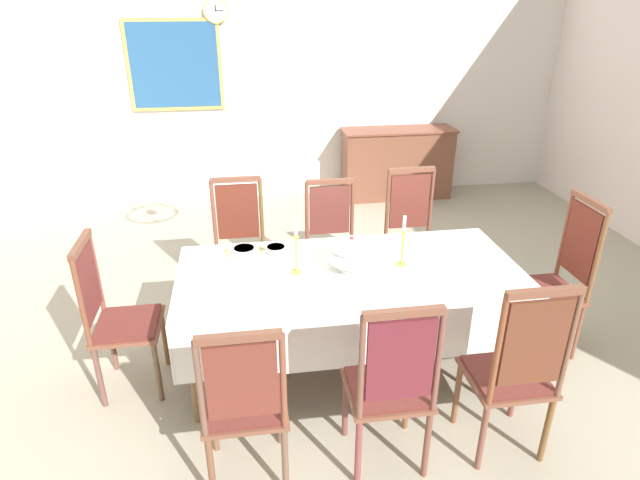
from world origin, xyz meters
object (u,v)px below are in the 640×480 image
object	(u,v)px
chair_north_b	(332,242)
chair_head_west	(116,315)
framed_painting	(175,65)
mounted_clock	(216,11)
sideboard	(397,163)
candlestick_west	(296,252)
candlestick_east	(403,246)
spoon_secondary	(227,251)
chair_south_b	(391,384)
chair_head_east	(558,276)
bowl_near_left	(276,248)
spoon_primary	(261,249)
bowl_near_right	(244,250)
chair_south_c	(515,369)
chair_south_a	(244,401)
soup_tureen	(351,253)
chair_north_a	(240,245)
chair_north_c	(412,234)
dining_table	(349,279)

from	to	relation	value
chair_north_b	chair_head_west	world-z (taller)	chair_head_west
chair_north_b	framed_painting	xyz separation A→B (m)	(-1.43, 2.73, 1.14)
chair_north_b	mounted_clock	xyz separation A→B (m)	(-0.90, 2.72, 1.73)
mounted_clock	sideboard	bearing A→B (deg)	-6.38
chair_north_b	candlestick_west	xyz separation A→B (m)	(-0.40, -0.91, 0.38)
candlestick_east	spoon_secondary	size ratio (longest dim) A/B	2.07
chair_south_b	framed_painting	bearing A→B (deg)	107.37
chair_head_east	bowl_near_left	size ratio (longest dim) A/B	7.59
candlestick_east	spoon_primary	distance (m)	1.02
candlestick_west	bowl_near_left	xyz separation A→B (m)	(-0.11, 0.36, -0.14)
bowl_near_right	mounted_clock	xyz separation A→B (m)	(-0.17, 3.27, 1.49)
chair_north_b	bowl_near_right	xyz separation A→B (m)	(-0.73, -0.55, 0.24)
chair_south_b	chair_south_c	distance (m)	0.70
chair_south_a	spoon_secondary	size ratio (longest dim) A/B	5.99
chair_south_c	candlestick_west	size ratio (longest dim) A/B	3.04
candlestick_west	bowl_near_left	world-z (taller)	candlestick_west
candlestick_west	candlestick_east	xyz separation A→B (m)	(0.71, -0.00, -0.01)
chair_south_c	bowl_near_left	size ratio (longest dim) A/B	7.40
soup_tureen	bowl_near_right	xyz separation A→B (m)	(-0.70, 0.36, -0.09)
chair_south_b	chair_head_east	size ratio (longest dim) A/B	0.93
soup_tureen	chair_head_west	bearing A→B (deg)	180.00
chair_north_a	chair_head_west	xyz separation A→B (m)	(-0.81, -0.92, -0.01)
mounted_clock	soup_tureen	bearing A→B (deg)	-76.49
chair_north_c	bowl_near_right	size ratio (longest dim) A/B	6.39
chair_south_c	mounted_clock	world-z (taller)	mounted_clock
chair_south_a	sideboard	distance (m)	4.77
chair_north_a	chair_south_c	world-z (taller)	chair_south_c
chair_north_b	chair_head_west	xyz separation A→B (m)	(-1.58, -0.91, 0.01)
chair_south_a	chair_north_a	bearing A→B (deg)	90.00
chair_head_west	chair_north_a	bearing A→B (deg)	138.71
candlestick_west	chair_south_c	bearing A→B (deg)	-40.09
spoon_secondary	mounted_clock	world-z (taller)	mounted_clock
chair_head_west	candlestick_west	xyz separation A→B (m)	(1.18, 0.00, 0.37)
dining_table	bowl_near_right	size ratio (longest dim) A/B	12.76
bowl_near_right	candlestick_east	bearing A→B (deg)	-18.92
chair_south_a	soup_tureen	distance (m)	1.22
chair_north_a	candlestick_east	bearing A→B (deg)	139.84
sideboard	mounted_clock	xyz separation A→B (m)	(-2.19, 0.24, 1.83)
chair_head_east	spoon_primary	bearing A→B (deg)	79.60
chair_north_b	chair_head_east	distance (m)	1.76
chair_north_a	candlestick_west	world-z (taller)	candlestick_west
mounted_clock	framed_painting	distance (m)	0.79
chair_north_a	bowl_near_left	bearing A→B (deg)	115.41
chair_south_c	spoon_secondary	distance (m)	2.04
chair_south_b	soup_tureen	world-z (taller)	chair_south_b
dining_table	sideboard	bearing A→B (deg)	68.61
chair_south_c	bowl_near_left	distance (m)	1.77
bowl_near_right	mounted_clock	world-z (taller)	mounted_clock
chair_north_c	framed_painting	xyz separation A→B (m)	(-2.12, 2.73, 1.12)
dining_table	chair_north_a	xyz separation A→B (m)	(-0.73, 0.92, -0.13)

